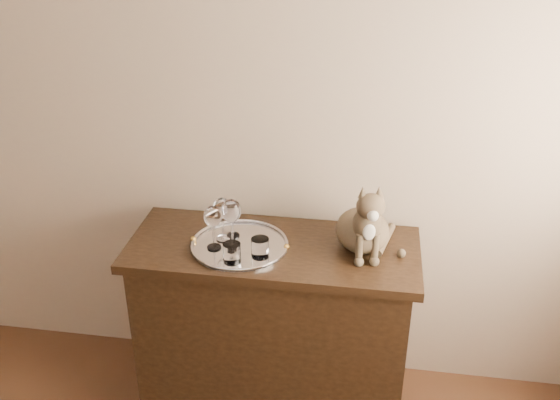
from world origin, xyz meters
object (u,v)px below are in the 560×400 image
(sideboard, at_px, (273,328))
(wine_glass_b, at_px, (233,218))
(tray, at_px, (240,246))
(wine_glass_d, at_px, (232,223))
(wine_glass_c, at_px, (213,227))
(wine_glass_a, at_px, (222,219))
(cat, at_px, (364,212))
(tumbler_a, at_px, (260,248))
(tumbler_b, at_px, (232,253))

(sideboard, xyz_separation_m, wine_glass_b, (-0.18, 0.04, 0.52))
(tray, xyz_separation_m, wine_glass_d, (-0.03, -0.01, 0.11))
(tray, bearing_deg, sideboard, 12.68)
(wine_glass_c, bearing_deg, tray, 20.53)
(wine_glass_a, distance_m, wine_glass_b, 0.05)
(sideboard, relative_size, cat, 3.63)
(tray, xyz_separation_m, wine_glass_c, (-0.10, -0.04, 0.10))
(tray, bearing_deg, wine_glass_b, 121.48)
(wine_glass_b, xyz_separation_m, wine_glass_d, (0.01, -0.07, 0.02))
(sideboard, xyz_separation_m, cat, (0.36, 0.04, 0.59))
(cat, bearing_deg, wine_glass_b, 168.31)
(wine_glass_b, bearing_deg, tray, -58.52)
(wine_glass_a, xyz_separation_m, cat, (0.57, 0.03, 0.06))
(sideboard, height_order, wine_glass_a, wine_glass_a)
(tumbler_a, bearing_deg, wine_glass_d, 152.10)
(tumbler_b, relative_size, cat, 0.24)
(sideboard, bearing_deg, wine_glass_c, -163.93)
(tray, distance_m, wine_glass_d, 0.11)
(wine_glass_b, bearing_deg, wine_glass_c, -117.51)
(sideboard, bearing_deg, wine_glass_d, -167.48)
(wine_glass_b, height_order, wine_glass_c, wine_glass_c)
(wine_glass_c, distance_m, tumbler_b, 0.14)
(wine_glass_c, bearing_deg, wine_glass_b, 62.49)
(sideboard, relative_size, wine_glass_a, 6.30)
(tray, relative_size, wine_glass_c, 2.12)
(tumbler_a, bearing_deg, tumbler_b, -151.60)
(wine_glass_b, relative_size, tumbler_a, 2.13)
(cat, bearing_deg, wine_glass_d, 176.49)
(sideboard, bearing_deg, wine_glass_b, 167.47)
(wine_glass_b, bearing_deg, wine_glass_a, -136.80)
(tray, xyz_separation_m, wine_glass_a, (-0.08, 0.04, 0.10))
(wine_glass_d, bearing_deg, tray, 11.76)
(sideboard, relative_size, wine_glass_d, 5.71)
(wine_glass_d, bearing_deg, wine_glass_a, 139.32)
(tray, relative_size, cat, 1.21)
(wine_glass_d, distance_m, cat, 0.53)
(wine_glass_a, relative_size, wine_glass_c, 1.01)
(tray, bearing_deg, wine_glass_c, -159.47)
(tumbler_b, bearing_deg, cat, 21.66)
(wine_glass_c, relative_size, tumbler_a, 2.34)
(wine_glass_a, xyz_separation_m, wine_glass_d, (0.05, -0.04, 0.01))
(wine_glass_b, xyz_separation_m, wine_glass_c, (-0.05, -0.11, 0.01))
(tray, bearing_deg, cat, 7.93)
(tumbler_a, bearing_deg, wine_glass_a, 148.13)
(wine_glass_d, bearing_deg, tumbler_a, -27.90)
(wine_glass_d, bearing_deg, wine_glass_c, -156.21)
(tumbler_b, xyz_separation_m, cat, (0.49, 0.20, 0.12))
(cat, bearing_deg, tumbler_a, -171.84)
(tray, height_order, wine_glass_a, wine_glass_a)
(cat, bearing_deg, tumbler_b, -169.99)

